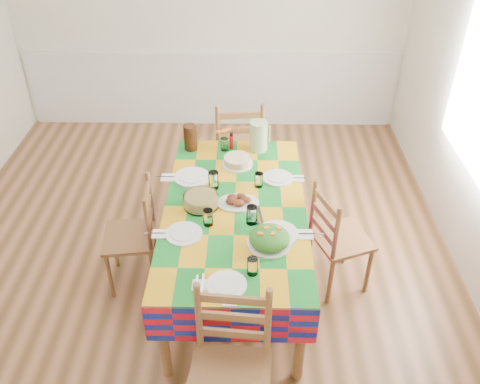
# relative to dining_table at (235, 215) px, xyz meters

# --- Properties ---
(room) EXTENTS (4.58, 5.08, 2.78)m
(room) POSITION_rel_dining_table_xyz_m (-0.37, 0.26, 0.67)
(room) COLOR brown
(room) RESTS_ON ground
(wainscot) EXTENTS (4.41, 0.06, 0.92)m
(wainscot) POSITION_rel_dining_table_xyz_m (-0.37, 2.75, -0.19)
(wainscot) COLOR silver
(wainscot) RESTS_ON room
(dining_table) EXTENTS (1.05, 1.96, 0.76)m
(dining_table) POSITION_rel_dining_table_xyz_m (0.00, 0.00, 0.00)
(dining_table) COLOR brown
(dining_table) RESTS_ON room
(setting_near_head) EXTENTS (0.41, 0.27, 0.12)m
(setting_near_head) POSITION_rel_dining_table_xyz_m (0.02, -0.76, 0.11)
(setting_near_head) COLOR white
(setting_near_head) RESTS_ON dining_table
(setting_left_near) EXTENTS (0.47, 0.28, 0.12)m
(setting_left_near) POSITION_rel_dining_table_xyz_m (-0.29, -0.28, 0.11)
(setting_left_near) COLOR white
(setting_left_near) RESTS_ON dining_table
(setting_left_far) EXTENTS (0.53, 0.31, 0.14)m
(setting_left_far) POSITION_rel_dining_table_xyz_m (-0.29, 0.33, 0.12)
(setting_left_far) COLOR white
(setting_left_far) RESTS_ON dining_table
(setting_right_near) EXTENTS (0.54, 0.31, 0.14)m
(setting_right_near) POSITION_rel_dining_table_xyz_m (0.25, -0.27, 0.11)
(setting_right_near) COLOR white
(setting_right_near) RESTS_ON dining_table
(setting_right_far) EXTENTS (0.46, 0.27, 0.12)m
(setting_right_far) POSITION_rel_dining_table_xyz_m (0.28, 0.34, 0.11)
(setting_right_far) COLOR white
(setting_right_far) RESTS_ON dining_table
(meat_platter) EXTENTS (0.32, 0.23, 0.06)m
(meat_platter) POSITION_rel_dining_table_xyz_m (0.02, 0.04, 0.11)
(meat_platter) COLOR white
(meat_platter) RESTS_ON dining_table
(salad_platter) EXTENTS (0.31, 0.31, 0.13)m
(salad_platter) POSITION_rel_dining_table_xyz_m (0.24, -0.41, 0.13)
(salad_platter) COLOR white
(salad_platter) RESTS_ON dining_table
(pasta_bowl) EXTENTS (0.26, 0.26, 0.09)m
(pasta_bowl) POSITION_rel_dining_table_xyz_m (-0.25, 0.01, 0.13)
(pasta_bowl) COLOR white
(pasta_bowl) RESTS_ON dining_table
(cake) EXTENTS (0.26, 0.26, 0.07)m
(cake) POSITION_rel_dining_table_xyz_m (0.01, 0.58, 0.12)
(cake) COLOR white
(cake) RESTS_ON dining_table
(serving_utensils) EXTENTS (0.13, 0.29, 0.01)m
(serving_utensils) POSITION_rel_dining_table_xyz_m (0.16, -0.11, 0.09)
(serving_utensils) COLOR black
(serving_utensils) RESTS_ON dining_table
(flower_vase) EXTENTS (0.13, 0.11, 0.21)m
(flower_vase) POSITION_rel_dining_table_xyz_m (-0.11, 0.82, 0.17)
(flower_vase) COLOR white
(flower_vase) RESTS_ON dining_table
(hot_sauce) EXTENTS (0.04, 0.04, 0.15)m
(hot_sauce) POSITION_rel_dining_table_xyz_m (-0.05, 0.84, 0.16)
(hot_sauce) COLOR red
(hot_sauce) RESTS_ON dining_table
(green_pitcher) EXTENTS (0.15, 0.15, 0.26)m
(green_pitcher) POSITION_rel_dining_table_xyz_m (0.18, 0.83, 0.22)
(green_pitcher) COLOR #A5C58B
(green_pitcher) RESTS_ON dining_table
(tea_pitcher) EXTENTS (0.11, 0.11, 0.23)m
(tea_pitcher) POSITION_rel_dining_table_xyz_m (-0.40, 0.83, 0.20)
(tea_pitcher) COLOR black
(tea_pitcher) RESTS_ON dining_table
(name_card) EXTENTS (0.09, 0.03, 0.02)m
(name_card) POSITION_rel_dining_table_xyz_m (-0.01, -0.96, 0.09)
(name_card) COLOR white
(name_card) RESTS_ON dining_table
(chair_near) EXTENTS (0.50, 0.48, 1.04)m
(chair_near) POSITION_rel_dining_table_xyz_m (0.00, -1.23, -0.16)
(chair_near) COLOR brown
(chair_near) RESTS_ON room
(chair_far) EXTENTS (0.51, 0.49, 1.06)m
(chair_far) POSITION_rel_dining_table_xyz_m (0.00, 1.23, -0.15)
(chair_far) COLOR brown
(chair_far) RESTS_ON room
(chair_left) EXTENTS (0.44, 0.45, 0.93)m
(chair_left) POSITION_rel_dining_table_xyz_m (-0.78, 0.00, -0.22)
(chair_left) COLOR brown
(chair_left) RESTS_ON room
(chair_right) EXTENTS (0.52, 0.53, 0.94)m
(chair_right) POSITION_rel_dining_table_xyz_m (0.78, -0.02, -0.22)
(chair_right) COLOR brown
(chair_right) RESTS_ON room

